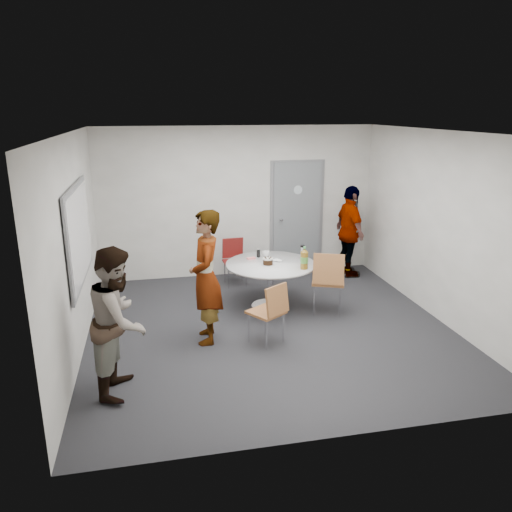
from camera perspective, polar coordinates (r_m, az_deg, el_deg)
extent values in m
plane|color=#242428|center=(7.13, 1.59, -8.24)|extent=(5.00, 5.00, 0.00)
plane|color=silver|center=(6.48, 1.78, 13.99)|extent=(5.00, 5.00, 0.00)
plane|color=#B1AFA8|center=(9.07, -2.04, 6.15)|extent=(5.00, 0.00, 5.00)
plane|color=#B1AFA8|center=(6.57, -20.04, 1.09)|extent=(0.00, 5.00, 5.00)
plane|color=#B1AFA8|center=(7.64, 20.25, 3.15)|extent=(0.00, 5.00, 5.00)
plane|color=#B1AFA8|center=(4.40, 9.35, -5.57)|extent=(5.00, 0.00, 5.00)
cube|color=slate|center=(9.35, 4.69, 4.39)|extent=(0.90, 0.05, 2.05)
cube|color=slate|center=(9.37, 4.64, 4.42)|extent=(1.02, 0.04, 2.12)
cylinder|color=#B2BFC6|center=(9.23, 4.82, 7.54)|extent=(0.16, 0.01, 0.16)
cylinder|color=silver|center=(9.21, 2.88, 4.21)|extent=(0.04, 0.14, 0.04)
cube|color=slate|center=(6.73, -19.61, 2.37)|extent=(0.03, 1.90, 1.25)
cube|color=white|center=(6.73, -19.44, 2.38)|extent=(0.01, 1.78, 1.13)
cylinder|color=silver|center=(7.62, 1.68, -0.94)|extent=(1.37, 1.37, 0.03)
cylinder|color=silver|center=(7.73, 1.66, -3.39)|extent=(0.09, 0.09, 0.66)
cylinder|color=silver|center=(7.85, 1.64, -5.72)|extent=(0.59, 0.59, 0.02)
cylinder|color=silver|center=(7.53, 1.36, -1.00)|extent=(0.20, 0.20, 0.01)
cylinder|color=black|center=(7.52, 1.37, -0.68)|extent=(0.15, 0.15, 0.08)
cylinder|color=silver|center=(7.50, 1.37, -0.31)|extent=(0.15, 0.15, 0.02)
cylinder|color=brown|center=(7.35, 5.54, -0.51)|extent=(0.11, 0.11, 0.26)
cylinder|color=#54993D|center=(7.35, 5.54, -0.43)|extent=(0.12, 0.12, 0.10)
cone|color=brown|center=(7.31, 5.57, 0.65)|extent=(0.11, 0.11, 0.05)
cylinder|color=#459A4F|center=(7.29, 5.58, 0.95)|extent=(0.04, 0.04, 0.03)
imported|color=white|center=(7.95, 1.15, 0.27)|extent=(0.16, 0.16, 0.09)
cylinder|color=black|center=(7.91, 0.28, 0.33)|extent=(0.06, 0.06, 0.13)
cylinder|color=silver|center=(7.90, 5.34, 0.40)|extent=(0.07, 0.07, 0.18)
cylinder|color=black|center=(7.87, 5.36, 1.12)|extent=(0.07, 0.07, 0.03)
cube|color=#EA7675|center=(7.82, -0.56, -0.26)|extent=(0.15, 0.10, 0.02)
ellipsoid|color=white|center=(7.70, 2.42, -0.51)|extent=(0.16, 0.16, 0.03)
cube|color=brown|center=(6.56, 1.16, -6.42)|extent=(0.56, 0.56, 0.03)
cube|color=brown|center=(6.36, 2.43, -5.07)|extent=(0.36, 0.28, 0.38)
cylinder|color=silver|center=(6.85, 1.09, -7.33)|extent=(0.02, 0.02, 0.43)
cylinder|color=silver|center=(6.64, -0.85, -8.14)|extent=(0.02, 0.02, 0.43)
cylinder|color=silver|center=(6.66, 3.14, -8.11)|extent=(0.02, 0.02, 0.43)
cylinder|color=silver|center=(6.44, 1.22, -8.98)|extent=(0.02, 0.02, 0.43)
cube|color=brown|center=(7.56, 8.25, -2.83)|extent=(0.61, 0.61, 0.04)
cube|color=brown|center=(7.26, 8.29, -1.50)|extent=(0.45, 0.26, 0.45)
cylinder|color=silver|center=(7.82, 9.60, -4.17)|extent=(0.02, 0.02, 0.50)
cylinder|color=silver|center=(7.82, 6.82, -4.04)|extent=(0.02, 0.02, 0.50)
cylinder|color=silver|center=(7.47, 9.60, -5.20)|extent=(0.02, 0.02, 0.50)
cylinder|color=silver|center=(7.47, 6.68, -5.06)|extent=(0.02, 0.02, 0.50)
cube|color=maroon|center=(8.67, -2.39, -0.72)|extent=(0.41, 0.41, 0.03)
cube|color=maroon|center=(8.78, -2.68, 0.93)|extent=(0.37, 0.11, 0.37)
cylinder|color=silver|center=(8.56, -3.15, -2.43)|extent=(0.02, 0.02, 0.41)
cylinder|color=silver|center=(8.63, -1.13, -2.25)|extent=(0.02, 0.02, 0.41)
cylinder|color=silver|center=(8.85, -3.59, -1.79)|extent=(0.02, 0.02, 0.41)
cylinder|color=silver|center=(8.91, -1.63, -1.62)|extent=(0.02, 0.02, 0.41)
imported|color=#A5C6EA|center=(6.49, -5.75, -2.44)|extent=(0.46, 0.67, 1.77)
imported|color=white|center=(5.56, -15.42, -7.12)|extent=(0.75, 0.89, 1.63)
imported|color=black|center=(9.20, 10.67, 2.74)|extent=(0.46, 1.00, 1.67)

